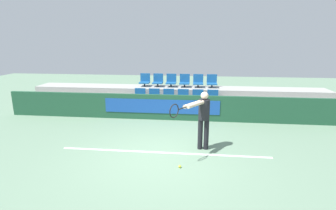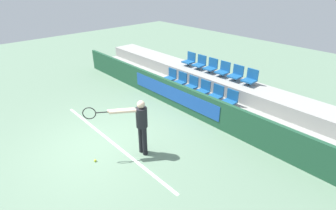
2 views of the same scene
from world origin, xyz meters
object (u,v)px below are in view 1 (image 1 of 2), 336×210
Objects in this scene: stadium_chair_4 at (198,98)px; stadium_chair_5 at (213,98)px; tennis_ball at (180,166)px; tennis_player at (202,115)px; stadium_chair_1 at (154,97)px; stadium_chair_10 at (198,82)px; stadium_chair_0 at (140,96)px; stadium_chair_6 at (145,81)px; stadium_chair_11 at (212,82)px; stadium_chair_2 at (168,97)px; stadium_chair_3 at (183,97)px; stadium_chair_7 at (158,81)px; stadium_chair_9 at (185,81)px; stadium_chair_8 at (171,81)px.

stadium_chair_4 is 1.00× the size of stadium_chair_5.
tennis_player is at bearing 65.20° from tennis_ball.
stadium_chair_1 is 1.00× the size of stadium_chair_10.
stadium_chair_10 is at bearing 85.98° from tennis_ball.
stadium_chair_4 is 0.57m from stadium_chair_5.
stadium_chair_1 reaches higher than tennis_ball.
stadium_chair_0 is 1.00× the size of stadium_chair_1.
stadium_chair_6 is 1.00× the size of stadium_chair_11.
tennis_ball is at bearing -80.30° from stadium_chair_2.
stadium_chair_3 is at bearing -136.69° from stadium_chair_11.
stadium_chair_0 is 2.54m from stadium_chair_10.
stadium_chair_2 is 1.00× the size of stadium_chair_7.
stadium_chair_5 is 3.36m from tennis_player.
stadium_chair_6 is 1.00× the size of stadium_chair_7.
tennis_player reaches higher than stadium_chair_9.
stadium_chair_10 is 0.57m from stadium_chair_11.
stadium_chair_2 is at bearing -43.31° from stadium_chair_6.
stadium_chair_5 reaches higher than tennis_ball.
stadium_chair_9 and stadium_chair_11 have the same top height.
stadium_chair_6 and stadium_chair_7 have the same top height.
stadium_chair_3 is 1.00× the size of stadium_chair_8.
stadium_chair_3 and stadium_chair_5 have the same top height.
stadium_chair_1 is 3.79m from tennis_player.
stadium_chair_1 is at bearing -136.69° from stadium_chair_9.
stadium_chair_3 is 1.00× the size of stadium_chair_11.
stadium_chair_8 is 8.09× the size of tennis_ball.
stadium_chair_9 is at bearing 0.00° from stadium_chair_8.
stadium_chair_0 and stadium_chair_4 have the same top height.
stadium_chair_2 is at bearing -147.85° from stadium_chair_11.
stadium_chair_9 is (-0.57, 1.07, 0.45)m from stadium_chair_4.
stadium_chair_11 reaches higher than stadium_chair_5.
stadium_chair_5 is 1.00× the size of stadium_chair_10.
tennis_ball is (0.75, -4.39, -0.65)m from stadium_chair_2.
stadium_chair_3 is (0.57, 0.00, 0.00)m from stadium_chair_2.
stadium_chair_8 is (-0.57, 1.07, 0.45)m from stadium_chair_3.
stadium_chair_9 is (1.13, 0.00, 0.00)m from stadium_chair_7.
tennis_player is at bearing -69.49° from stadium_chair_2.
stadium_chair_1 is at bearing 180.00° from stadium_chair_3.
stadium_chair_0 is at bearing 180.00° from stadium_chair_1.
stadium_chair_10 is 4.39m from tennis_player.
stadium_chair_1 is 1.16m from stadium_chair_7.
stadium_chair_7 is at bearing 103.56° from tennis_ball.
stadium_chair_7 is at bearing 0.00° from stadium_chair_6.
stadium_chair_1 is at bearing -147.85° from stadium_chair_10.
stadium_chair_1 is 1.00× the size of stadium_chair_8.
stadium_chair_6 is (-0.57, 1.07, 0.45)m from stadium_chair_1.
tennis_player reaches higher than stadium_chair_0.
stadium_chair_4 is 1.00× the size of stadium_chair_11.
stadium_chair_10 is (1.13, 0.00, 0.00)m from stadium_chair_8.
stadium_chair_2 is at bearing -136.69° from stadium_chair_10.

